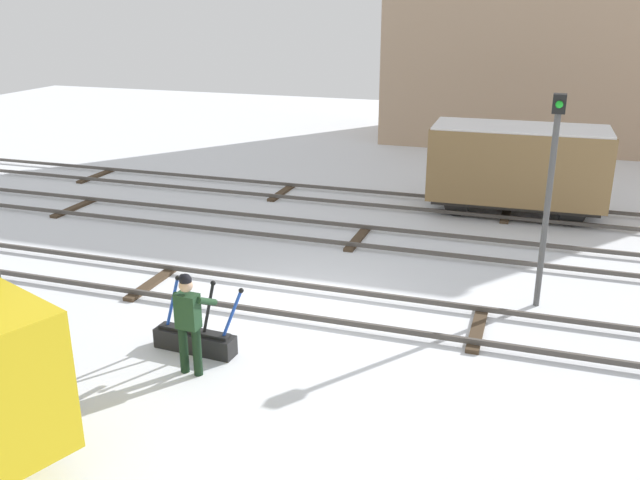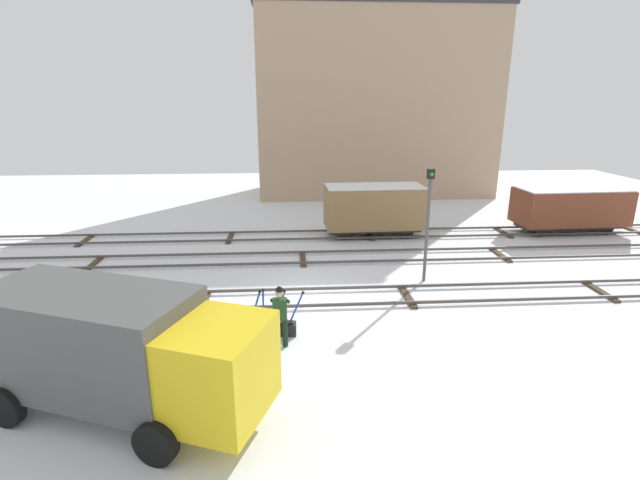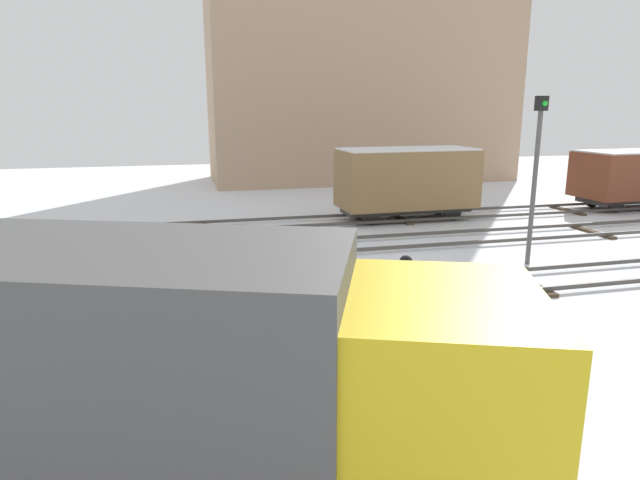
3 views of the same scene
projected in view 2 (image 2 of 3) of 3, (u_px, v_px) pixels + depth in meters
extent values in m
plane|color=silver|center=(307.00, 300.00, 16.15)|extent=(60.00, 60.00, 0.00)
cube|color=#4C4742|center=(308.00, 306.00, 15.43)|extent=(44.00, 0.07, 0.10)
cube|color=#4C4742|center=(306.00, 289.00, 16.81)|extent=(44.00, 0.07, 0.10)
cube|color=#423323|center=(204.00, 302.00, 15.91)|extent=(0.24, 1.94, 0.08)
cube|color=#423323|center=(407.00, 296.00, 16.38)|extent=(0.24, 1.94, 0.08)
cube|color=#423323|center=(600.00, 291.00, 16.85)|extent=(0.24, 1.94, 0.08)
cube|color=#4C4742|center=(303.00, 263.00, 19.51)|extent=(44.00, 0.07, 0.10)
cube|color=#4C4742|center=(302.00, 252.00, 20.89)|extent=(44.00, 0.07, 0.10)
cube|color=#423323|center=(94.00, 264.00, 19.64)|extent=(0.24, 1.94, 0.08)
cube|color=#423323|center=(303.00, 259.00, 20.23)|extent=(0.24, 1.94, 0.08)
cube|color=#423323|center=(500.00, 255.00, 20.82)|extent=(0.24, 1.94, 0.08)
cube|color=#4C4742|center=(301.00, 239.00, 22.89)|extent=(44.00, 0.07, 0.10)
cube|color=#4C4742|center=(300.00, 231.00, 24.27)|extent=(44.00, 0.07, 0.10)
cube|color=#423323|center=(85.00, 241.00, 22.90)|extent=(0.24, 1.94, 0.08)
cube|color=#423323|center=(230.00, 238.00, 23.37)|extent=(0.24, 1.94, 0.08)
cube|color=#423323|center=(369.00, 235.00, 23.84)|extent=(0.24, 1.94, 0.08)
cube|color=#423323|center=(503.00, 233.00, 24.31)|extent=(0.24, 1.94, 0.08)
cube|color=#423323|center=(632.00, 230.00, 24.78)|extent=(0.24, 1.94, 0.08)
cube|color=black|center=(270.00, 329.00, 13.74)|extent=(1.54, 0.45, 0.36)
cube|color=black|center=(270.00, 322.00, 13.68)|extent=(1.38, 0.28, 0.06)
cylinder|color=#1E47B7|center=(255.00, 308.00, 13.54)|extent=(0.36, 0.08, 1.02)
sphere|color=black|center=(260.00, 292.00, 13.40)|extent=(0.09, 0.09, 0.09)
cylinder|color=#1E47B7|center=(263.00, 307.00, 13.54)|extent=(0.08, 0.06, 1.05)
sphere|color=black|center=(263.00, 290.00, 13.39)|extent=(0.09, 0.09, 0.09)
cylinder|color=black|center=(280.00, 307.00, 13.55)|extent=(0.31, 0.07, 1.03)
sphere|color=black|center=(284.00, 291.00, 13.40)|extent=(0.09, 0.09, 0.09)
cylinder|color=#1E47B7|center=(296.00, 308.00, 13.56)|extent=(0.46, 0.08, 0.99)
sphere|color=black|center=(303.00, 293.00, 13.42)|extent=(0.09, 0.09, 0.09)
cylinder|color=black|center=(276.00, 333.00, 13.01)|extent=(0.15, 0.15, 0.85)
cylinder|color=black|center=(285.00, 333.00, 13.01)|extent=(0.15, 0.15, 0.85)
cube|color=#1E3D23|center=(280.00, 309.00, 12.80)|extent=(0.39, 0.26, 0.60)
sphere|color=tan|center=(279.00, 293.00, 12.67)|extent=(0.23, 0.23, 0.23)
sphere|color=black|center=(279.00, 290.00, 12.65)|extent=(0.21, 0.21, 0.21)
cylinder|color=#1E3D23|center=(273.00, 301.00, 13.00)|extent=(0.14, 0.55, 0.37)
cylinder|color=#1E3D23|center=(288.00, 301.00, 13.02)|extent=(0.14, 0.56, 0.35)
cube|color=gold|center=(216.00, 369.00, 9.28)|extent=(2.53, 2.65, 1.90)
cube|color=black|center=(257.00, 362.00, 8.93)|extent=(0.69, 1.68, 0.76)
cube|color=#4C4C4C|center=(89.00, 339.00, 10.12)|extent=(5.15, 3.75, 2.23)
cylinder|color=black|center=(156.00, 443.00, 8.76)|extent=(0.93, 0.56, 0.90)
cylinder|color=black|center=(216.00, 378.00, 10.81)|extent=(0.93, 0.56, 0.90)
cylinder|color=black|center=(5.00, 407.00, 9.82)|extent=(0.93, 0.56, 0.90)
cylinder|color=black|center=(86.00, 354.00, 11.87)|extent=(0.93, 0.56, 0.90)
cylinder|color=#4C4C4C|center=(427.00, 231.00, 17.36)|extent=(0.12, 0.12, 3.93)
cube|color=black|center=(431.00, 174.00, 16.75)|extent=(0.24, 0.24, 0.36)
sphere|color=green|center=(432.00, 174.00, 16.63)|extent=(0.14, 0.14, 0.14)
cube|color=tan|center=(375.00, 106.00, 33.50)|extent=(16.48, 6.13, 12.47)
cube|color=#38383D|center=(378.00, 8.00, 31.68)|extent=(16.81, 6.25, 0.30)
cube|color=#2D2B28|center=(373.00, 228.00, 23.75)|extent=(4.66, 1.36, 0.20)
cube|color=olive|center=(374.00, 207.00, 23.43)|extent=(4.93, 2.21, 2.03)
cube|color=white|center=(375.00, 186.00, 23.13)|extent=(4.83, 2.12, 0.06)
cylinder|color=black|center=(344.00, 233.00, 23.07)|extent=(0.70, 0.12, 0.70)
cylinder|color=black|center=(341.00, 227.00, 24.17)|extent=(0.70, 0.12, 0.70)
cylinder|color=black|center=(407.00, 232.00, 23.35)|extent=(0.70, 0.12, 0.70)
cylinder|color=black|center=(401.00, 226.00, 24.45)|extent=(0.70, 0.12, 0.70)
cube|color=#2D2B28|center=(567.00, 225.00, 24.43)|extent=(5.27, 1.53, 0.20)
cube|color=brown|center=(570.00, 206.00, 24.15)|extent=(5.57, 2.44, 1.77)
cube|color=silver|center=(573.00, 189.00, 23.89)|extent=(5.46, 2.35, 0.06)
cylinder|color=black|center=(542.00, 230.00, 23.68)|extent=(0.70, 0.12, 0.70)
cylinder|color=black|center=(529.00, 224.00, 24.86)|extent=(0.70, 0.12, 0.70)
cylinder|color=black|center=(607.00, 228.00, 24.03)|extent=(0.70, 0.12, 0.70)
cylinder|color=black|center=(592.00, 222.00, 25.22)|extent=(0.70, 0.12, 0.70)
ellipsoid|color=#333338|center=(361.00, 9.00, 33.08)|extent=(0.15, 0.27, 0.11)
sphere|color=#333338|center=(362.00, 8.00, 32.97)|extent=(0.07, 0.07, 0.07)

